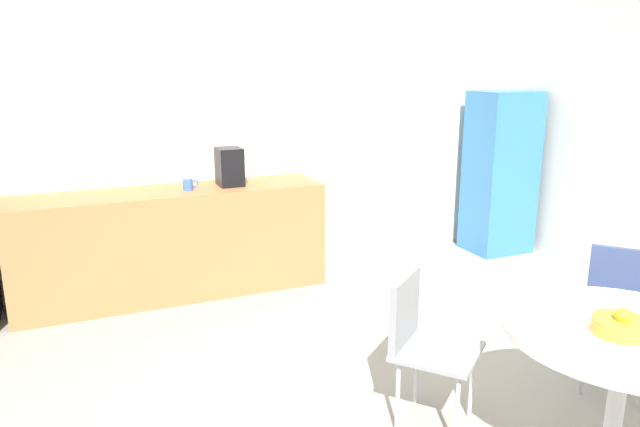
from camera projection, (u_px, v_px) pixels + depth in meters
name	position (u px, v px, depth m)	size (l,w,h in m)	color
wall_back	(245.00, 132.00, 5.38)	(6.00, 0.10, 2.60)	white
counter_block	(173.00, 243.00, 5.00)	(2.52, 0.60, 0.90)	#9E7042
locker_cabinet	(500.00, 173.00, 6.08)	(0.60, 0.50, 1.64)	#3372B2
round_table	(622.00, 358.00, 2.74)	(1.08, 1.08, 0.75)	silver
chair_navy	(620.00, 301.00, 3.59)	(0.59, 0.59, 0.83)	silver
chair_gray	(420.00, 333.00, 3.18)	(0.59, 0.59, 0.83)	silver
fruit_bowl	(621.00, 324.00, 2.65)	(0.24, 0.24, 0.13)	gold
mug_white	(188.00, 184.00, 4.87)	(0.13, 0.08, 0.09)	#3F66BF
coffee_maker	(229.00, 167.00, 5.04)	(0.20, 0.24, 0.32)	black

